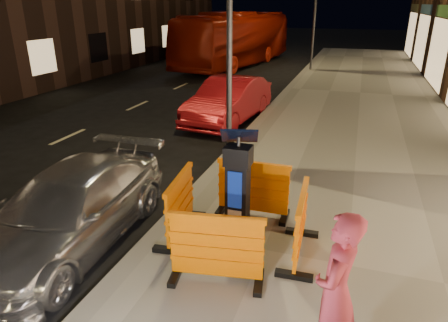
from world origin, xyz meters
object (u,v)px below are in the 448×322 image
(barrier_bldgside, at_px, (300,225))
(car_silver, at_px, (75,242))
(parking_kiosk, at_px, (238,191))
(man, at_px, (336,291))
(bus_doubledecker, at_px, (236,65))
(barrier_back, at_px, (253,189))
(barrier_front, at_px, (217,249))
(barrier_kerbside, at_px, (180,205))
(car_red, at_px, (229,121))

(barrier_bldgside, height_order, car_silver, barrier_bldgside)
(parking_kiosk, height_order, barrier_bldgside, parking_kiosk)
(parking_kiosk, xyz_separation_m, man, (1.53, -1.77, -0.03))
(barrier_bldgside, bearing_deg, bus_doubledecker, 16.91)
(parking_kiosk, relative_size, barrier_back, 1.40)
(barrier_front, bearing_deg, bus_doubledecker, 96.58)
(car_silver, relative_size, bus_doubledecker, 0.37)
(barrier_kerbside, height_order, bus_doubledecker, bus_doubledecker)
(barrier_kerbside, xyz_separation_m, bus_doubledecker, (-4.85, 19.13, -0.65))
(barrier_back, xyz_separation_m, bus_doubledecker, (-5.80, 18.18, -0.65))
(parking_kiosk, bearing_deg, barrier_kerbside, 175.48)
(bus_doubledecker, bearing_deg, barrier_bldgside, -62.17)
(bus_doubledecker, bearing_deg, car_silver, -72.36)
(barrier_back, xyz_separation_m, man, (1.53, -2.72, 0.36))
(barrier_front, height_order, barrier_kerbside, same)
(parking_kiosk, relative_size, car_red, 0.42)
(barrier_kerbside, relative_size, car_silver, 0.31)
(barrier_front, relative_size, bus_doubledecker, 0.11)
(car_red, height_order, bus_doubledecker, bus_doubledecker)
(barrier_kerbside, distance_m, car_red, 7.17)
(barrier_back, xyz_separation_m, car_red, (-2.38, 6.04, -0.65))
(barrier_bldgside, distance_m, man, 1.89)
(barrier_front, xyz_separation_m, barrier_back, (0.00, 1.90, 0.00))
(barrier_kerbside, distance_m, man, 3.06)
(barrier_kerbside, xyz_separation_m, car_red, (-1.43, 6.99, -0.65))
(barrier_back, height_order, bus_doubledecker, bus_doubledecker)
(car_silver, bearing_deg, barrier_back, 29.20)
(barrier_back, relative_size, bus_doubledecker, 0.11)
(car_silver, xyz_separation_m, car_red, (0.21, 7.59, 0.00))
(barrier_back, xyz_separation_m, car_silver, (-2.59, -1.55, -0.65))
(barrier_kerbside, relative_size, bus_doubledecker, 0.11)
(barrier_bldgside, bearing_deg, car_red, 22.93)
(barrier_bldgside, relative_size, bus_doubledecker, 0.11)
(parking_kiosk, distance_m, man, 2.33)
(car_red, bearing_deg, barrier_kerbside, -72.56)
(car_red, bearing_deg, man, -60.07)
(barrier_front, height_order, car_silver, barrier_front)
(barrier_kerbside, distance_m, car_silver, 1.86)
(man, bearing_deg, car_red, -145.27)
(barrier_front, distance_m, car_red, 8.31)
(parking_kiosk, height_order, car_red, parking_kiosk)
(car_silver, xyz_separation_m, man, (4.12, -1.17, 1.01))
(car_silver, distance_m, bus_doubledecker, 19.99)
(car_red, xyz_separation_m, bus_doubledecker, (-3.42, 12.14, 0.00))
(car_red, bearing_deg, car_silver, -85.70)
(barrier_front, height_order, barrier_back, same)
(parking_kiosk, xyz_separation_m, barrier_back, (0.00, 0.95, -0.40))
(parking_kiosk, distance_m, barrier_bldgside, 1.03)
(barrier_kerbside, bearing_deg, barrier_back, -51.52)
(barrier_back, height_order, car_red, barrier_back)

